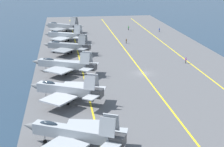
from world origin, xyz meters
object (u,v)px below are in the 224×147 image
Objects in this scene: parked_jet_seventh at (62,26)px; crew_green_vest at (128,28)px; crew_purple_vest at (186,60)px; crew_brown_vest at (126,41)px; parked_jet_sixth at (65,35)px; parked_jet_third at (66,90)px; parked_jet_fifth at (67,46)px; parked_jet_fourth at (64,64)px; crew_blue_vest at (159,30)px; parked_jet_second at (74,133)px.

crew_green_vest is at bearing -89.15° from parked_jet_seventh.
crew_brown_vest reaches higher than crew_purple_vest.
parked_jet_seventh reaches higher than parked_jet_sixth.
parked_jet_fifth is (38.81, -0.96, -0.28)m from parked_jet_third.
parked_jet_fourth is at bearing 97.53° from crew_purple_vest.
crew_blue_vest is (49.42, -38.36, -1.41)m from parked_jet_fourth.
parked_jet_fifth is 8.85× the size of crew_purple_vest.
parked_jet_second is 9.26× the size of crew_brown_vest.
parked_jet_seventh reaches higher than parked_jet_third.
parked_jet_sixth is at bearing 1.72° from parked_jet_fifth.
parked_jet_seventh is 9.11× the size of crew_purple_vest.
parked_jet_seventh reaches higher than crew_green_vest.
crew_green_vest is at bearing -54.98° from parked_jet_sixth.
crew_green_vest reaches higher than crew_brown_vest.
crew_blue_vest is (68.41, -38.20, -1.76)m from parked_jet_third.
parked_jet_third reaches higher than crew_green_vest.
crew_green_vest is at bearing -12.71° from crew_brown_vest.
parked_jet_fourth is at bearing 179.05° from parked_jet_sixth.
crew_blue_vest is (-5.76, -11.47, -0.07)m from crew_green_vest.
parked_jet_sixth reaches higher than crew_brown_vest.
parked_jet_second is 1.04× the size of parked_jet_third.
parked_jet_fourth reaches higher than crew_green_vest.
parked_jet_third is at bearing 150.82° from crew_blue_vest.
parked_jet_second is 1.05× the size of parked_jet_fifth.
crew_brown_vest is at bearing -138.00° from parked_jet_seventh.
parked_jet_sixth is 8.99× the size of crew_blue_vest.
crew_purple_vest is at bearing -173.08° from crew_green_vest.
parked_jet_fourth is 10.12× the size of crew_blue_vest.
parked_jet_fourth is 19.86m from parked_jet_fifth.
crew_green_vest is at bearing 63.33° from crew_blue_vest.
parked_jet_third is 40.38m from crew_purple_vest.
parked_jet_second is 73.72m from parked_jet_sixth.
parked_jet_fourth is at bearing 142.18° from crew_blue_vest.
crew_brown_vest is (26.60, 11.62, 0.01)m from crew_purple_vest.
crew_brown_vest is at bearing -61.24° from parked_jet_fifth.
crew_blue_vest is at bearing -51.53° from parked_jet_fifth.
parked_jet_fifth is at bearing -1.42° from parked_jet_third.
crew_blue_vest is (-5.37, -38.38, -1.46)m from parked_jet_seventh.
parked_jet_fifth reaches higher than parked_jet_second.
parked_jet_fourth is at bearing 176.76° from parked_jet_fifth.
parked_jet_second is 94.16m from crew_blue_vest.
parked_jet_fourth is 36.78m from parked_jet_sixth.
parked_jet_sixth is (16.94, 0.51, -0.04)m from parked_jet_fifth.
crew_blue_vest is (29.59, -37.24, -1.47)m from parked_jet_fifth.
parked_jet_third is 9.14× the size of crew_blue_vest.
crew_brown_vest is (11.14, -20.31, -1.45)m from parked_jet_fifth.
parked_jet_second reaches higher than crew_green_vest.
parked_jet_third is 54.32m from crew_brown_vest.
crew_purple_vest is (-50.42, -33.07, -1.44)m from parked_jet_seventh.
crew_green_vest is at bearing -15.76° from parked_jet_second.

